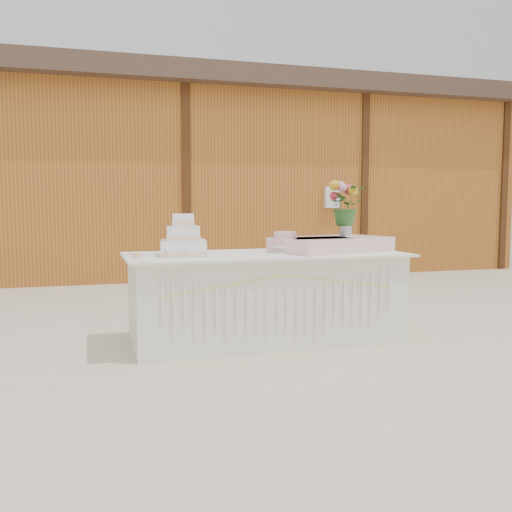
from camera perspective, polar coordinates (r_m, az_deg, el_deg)
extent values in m
plane|color=beige|center=(5.04, 0.99, -8.48)|extent=(80.00, 80.00, 0.00)
cube|color=#A85F23|center=(10.77, -8.80, 6.84)|extent=(12.00, 4.00, 3.00)
cube|color=#412F24|center=(10.94, -8.93, 15.51)|extent=(12.60, 4.60, 0.30)
cube|color=white|center=(4.97, 1.00, -4.27)|extent=(2.28, 0.88, 0.75)
cube|color=white|center=(4.92, 1.00, 0.15)|extent=(2.40, 1.00, 0.02)
cube|color=white|center=(4.77, -7.27, 0.83)|extent=(0.42, 0.42, 0.13)
cube|color=#FFCBA1|center=(4.77, -7.27, 0.38)|extent=(0.43, 0.43, 0.03)
cube|color=white|center=(4.76, -7.29, 2.28)|extent=(0.30, 0.30, 0.11)
cube|color=#FFCBA1|center=(4.76, -7.29, 1.89)|extent=(0.31, 0.31, 0.03)
cube|color=white|center=(4.76, -7.31, 3.59)|extent=(0.20, 0.20, 0.10)
cube|color=#FFCBA1|center=(4.76, -7.30, 3.27)|extent=(0.21, 0.21, 0.03)
cylinder|color=white|center=(4.96, 2.93, 0.39)|extent=(0.22, 0.22, 0.01)
cylinder|color=white|center=(4.96, 2.93, 0.71)|extent=(0.06, 0.06, 0.04)
cylinder|color=white|center=(4.96, 2.93, 1.00)|extent=(0.26, 0.26, 0.01)
cylinder|color=#F2AEB9|center=(4.95, 2.93, 1.75)|extent=(0.20, 0.20, 0.12)
cube|color=#F6C7C6|center=(5.15, 7.54, 1.17)|extent=(1.14, 0.86, 0.13)
cylinder|color=silver|center=(5.25, 8.94, 2.74)|extent=(0.11, 0.11, 0.15)
imported|color=#2F6126|center=(5.25, 8.98, 5.51)|extent=(0.36, 0.33, 0.36)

